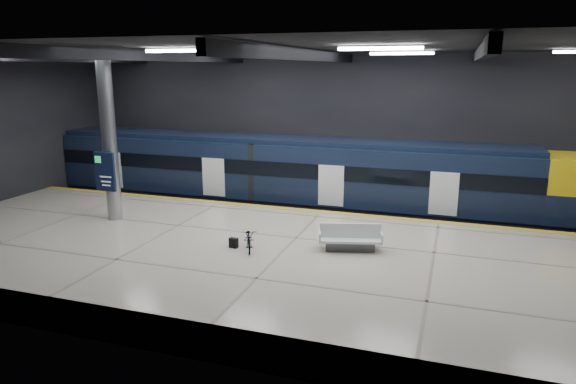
% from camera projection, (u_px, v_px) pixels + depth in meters
% --- Properties ---
extents(ground, '(30.00, 30.00, 0.00)m').
position_uv_depth(ground, '(303.00, 256.00, 20.40)').
color(ground, black).
rests_on(ground, ground).
extents(room_shell, '(30.10, 16.10, 8.05)m').
position_uv_depth(room_shell, '(305.00, 111.00, 19.05)').
color(room_shell, black).
rests_on(room_shell, ground).
extents(platform, '(30.00, 11.00, 1.10)m').
position_uv_depth(platform, '(283.00, 266.00, 17.96)').
color(platform, beige).
rests_on(platform, ground).
extents(safety_strip, '(30.00, 0.40, 0.01)m').
position_uv_depth(safety_strip, '(321.00, 212.00, 22.67)').
color(safety_strip, gold).
rests_on(safety_strip, platform).
extents(rails, '(30.00, 1.52, 0.16)m').
position_uv_depth(rails, '(335.00, 217.00, 25.45)').
color(rails, gray).
rests_on(rails, ground).
extents(train, '(29.40, 2.84, 3.79)m').
position_uv_depth(train, '(314.00, 177.00, 25.32)').
color(train, black).
rests_on(train, ground).
extents(bench, '(2.34, 1.44, 0.96)m').
position_uv_depth(bench, '(350.00, 240.00, 17.88)').
color(bench, '#595B60').
rests_on(bench, platform).
extents(bicycle, '(1.10, 1.58, 0.79)m').
position_uv_depth(bicycle, '(249.00, 239.00, 17.90)').
color(bicycle, '#99999E').
rests_on(bicycle, platform).
extents(pannier_bag, '(0.32, 0.22, 0.35)m').
position_uv_depth(pannier_bag, '(234.00, 243.00, 18.14)').
color(pannier_bag, black).
rests_on(pannier_bag, platform).
extents(info_column, '(0.90, 0.78, 6.90)m').
position_uv_depth(info_column, '(109.00, 139.00, 20.85)').
color(info_column, '#9EA0A5').
rests_on(info_column, platform).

